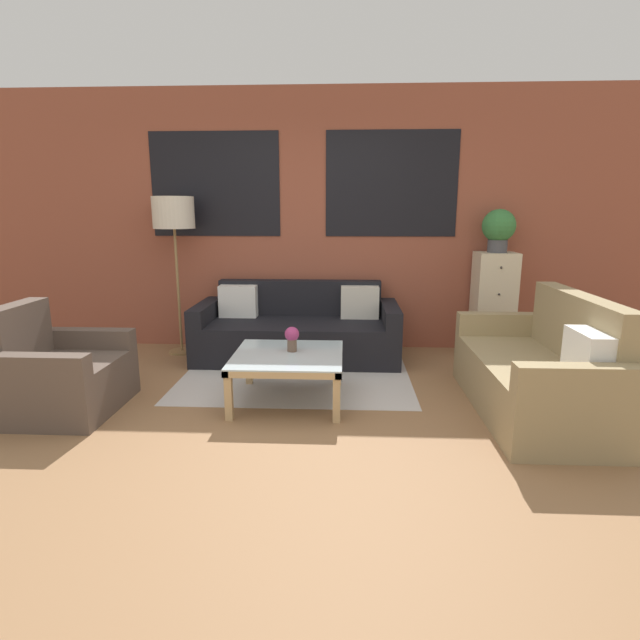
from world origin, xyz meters
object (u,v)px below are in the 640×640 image
at_px(drawer_cabinet, 493,304).
at_px(potted_plant, 499,228).
at_px(couch_dark, 298,332).
at_px(settee_vintage, 539,374).
at_px(floor_lamp, 174,218).
at_px(coffee_table, 288,361).
at_px(flower_vase, 292,337).
at_px(armchair_corner, 60,376).

bearing_deg(drawer_cabinet, potted_plant, 90.00).
xyz_separation_m(couch_dark, settee_vintage, (1.98, -1.39, 0.03)).
xyz_separation_m(floor_lamp, drawer_cabinet, (3.36, 0.11, -0.90)).
xyz_separation_m(couch_dark, drawer_cabinet, (2.07, 0.23, 0.27)).
relative_size(coffee_table, flower_vase, 4.28).
distance_m(couch_dark, drawer_cabinet, 2.10).
height_order(settee_vintage, drawer_cabinet, drawer_cabinet).
bearing_deg(floor_lamp, potted_plant, 1.85).
bearing_deg(drawer_cabinet, coffee_table, -144.06).
height_order(coffee_table, floor_lamp, floor_lamp).
bearing_deg(settee_vintage, drawer_cabinet, 86.57).
xyz_separation_m(potted_plant, flower_vase, (-2.01, -1.40, -0.83)).
bearing_deg(coffee_table, settee_vintage, -4.15).
relative_size(drawer_cabinet, potted_plant, 2.47).
bearing_deg(floor_lamp, drawer_cabinet, 1.85).
bearing_deg(coffee_table, armchair_corner, -171.21).
distance_m(couch_dark, coffee_table, 1.25).
relative_size(armchair_corner, flower_vase, 4.37).
distance_m(settee_vintage, flower_vase, 1.94).
relative_size(couch_dark, coffee_table, 2.39).
distance_m(floor_lamp, flower_vase, 2.09).
bearing_deg(armchair_corner, floor_lamp, 75.70).
relative_size(couch_dark, potted_plant, 4.69).
distance_m(armchair_corner, flower_vase, 1.82).
distance_m(drawer_cabinet, flower_vase, 2.45).
relative_size(armchair_corner, drawer_cabinet, 0.81).
height_order(armchair_corner, potted_plant, potted_plant).
bearing_deg(couch_dark, potted_plant, 6.29).
distance_m(couch_dark, armchair_corner, 2.28).
height_order(couch_dark, flower_vase, couch_dark).
height_order(settee_vintage, potted_plant, potted_plant).
relative_size(settee_vintage, drawer_cabinet, 1.54).
bearing_deg(flower_vase, floor_lamp, 136.42).
bearing_deg(drawer_cabinet, floor_lamp, -178.15).
relative_size(couch_dark, drawer_cabinet, 1.90).
height_order(couch_dark, armchair_corner, armchair_corner).
bearing_deg(flower_vase, potted_plant, 34.87).
relative_size(armchair_corner, coffee_table, 1.02).
distance_m(settee_vintage, drawer_cabinet, 1.64).
relative_size(couch_dark, flower_vase, 10.23).
xyz_separation_m(coffee_table, flower_vase, (0.03, 0.08, 0.18)).
relative_size(coffee_table, floor_lamp, 0.52).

